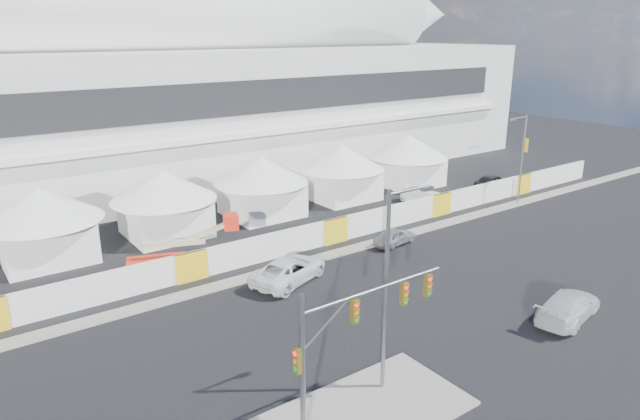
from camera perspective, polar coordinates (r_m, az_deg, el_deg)
ground at (r=31.49m, az=8.95°, el=-13.18°), size 160.00×160.00×0.00m
median_island at (r=26.21m, az=3.87°, el=-19.87°), size 10.00×5.00×0.15m
far_curb at (r=52.89m, az=14.97°, el=-0.56°), size 80.00×1.20×0.12m
stadium at (r=66.94m, az=-10.97°, el=11.68°), size 80.00×24.80×21.98m
tent_row at (r=49.00m, az=-10.45°, el=2.10°), size 53.40×8.40×5.40m
hoarding_fence at (r=44.58m, az=1.47°, el=-2.07°), size 70.00×0.25×2.00m
scaffold_tower at (r=86.01m, az=14.36°, el=10.39°), size 4.40×4.40×12.00m
sedan_silver at (r=44.66m, az=7.48°, el=-2.65°), size 2.08×4.04×1.32m
pickup_curb at (r=37.95m, az=-3.10°, el=-5.99°), size 4.76×6.59×1.66m
pickup_near at (r=36.21m, az=23.56°, el=-8.78°), size 3.40×5.96×1.63m
lot_car_a at (r=56.11m, az=10.12°, el=1.47°), size 3.87×3.93×1.35m
lot_car_b at (r=62.21m, az=16.84°, el=2.71°), size 2.50×4.98×1.63m
traffic_mast at (r=23.55m, az=1.89°, el=-13.71°), size 7.68×0.64×6.53m
streetlight_median at (r=25.42m, az=7.06°, el=-6.69°), size 2.63×0.26×9.50m
streetlight_curb at (r=56.68m, az=19.53°, el=5.37°), size 2.54×0.57×8.56m
boom_lift at (r=40.58m, az=-15.09°, el=-4.67°), size 7.90×2.93×3.87m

